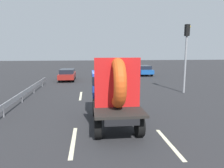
% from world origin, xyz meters
% --- Properties ---
extents(ground_plane, '(120.00, 120.00, 0.00)m').
position_xyz_m(ground_plane, '(0.00, 0.00, 0.00)').
color(ground_plane, '#28282B').
extents(flatbed_truck, '(2.02, 4.65, 3.20)m').
position_xyz_m(flatbed_truck, '(0.04, -0.29, 1.60)').
color(flatbed_truck, black).
rests_on(flatbed_truck, ground_plane).
extents(distant_sedan, '(1.74, 4.05, 1.32)m').
position_xyz_m(distant_sedan, '(-3.60, 14.09, 0.71)').
color(distant_sedan, black).
rests_on(distant_sedan, ground_plane).
extents(traffic_light, '(0.42, 0.36, 5.50)m').
position_xyz_m(traffic_light, '(6.67, 5.90, 3.61)').
color(traffic_light, gray).
rests_on(traffic_light, ground_plane).
extents(guardrail, '(0.10, 12.47, 0.71)m').
position_xyz_m(guardrail, '(-5.64, 5.60, 0.53)').
color(guardrail, gray).
rests_on(guardrail, ground_plane).
extents(lane_dash_left_near, '(0.16, 2.81, 0.01)m').
position_xyz_m(lane_dash_left_near, '(-1.78, -2.50, 0.00)').
color(lane_dash_left_near, beige).
rests_on(lane_dash_left_near, ground_plane).
extents(lane_dash_left_far, '(0.16, 2.96, 0.01)m').
position_xyz_m(lane_dash_left_far, '(-1.78, 5.66, 0.00)').
color(lane_dash_left_far, beige).
rests_on(lane_dash_left_far, ground_plane).
extents(lane_dash_right_near, '(0.16, 2.69, 0.01)m').
position_xyz_m(lane_dash_right_near, '(1.85, -3.07, 0.00)').
color(lane_dash_right_near, beige).
rests_on(lane_dash_right_near, ground_plane).
extents(lane_dash_right_far, '(0.16, 2.12, 0.01)m').
position_xyz_m(lane_dash_right_far, '(1.85, 5.58, 0.00)').
color(lane_dash_right_far, beige).
rests_on(lane_dash_right_far, ground_plane).
extents(oncoming_car, '(1.77, 4.13, 1.35)m').
position_xyz_m(oncoming_car, '(6.55, 18.16, 0.72)').
color(oncoming_car, black).
rests_on(oncoming_car, ground_plane).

